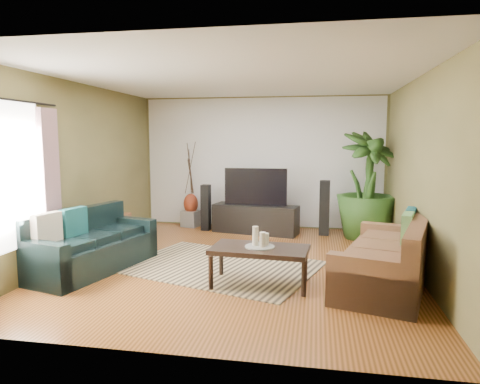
% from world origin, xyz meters
% --- Properties ---
extents(floor, '(5.50, 5.50, 0.00)m').
position_xyz_m(floor, '(0.00, 0.00, 0.00)').
color(floor, '#9F5729').
rests_on(floor, ground).
extents(ceiling, '(5.50, 5.50, 0.00)m').
position_xyz_m(ceiling, '(0.00, 0.00, 2.70)').
color(ceiling, white).
rests_on(ceiling, ground).
extents(wall_back, '(5.00, 0.00, 5.00)m').
position_xyz_m(wall_back, '(0.00, 2.75, 1.35)').
color(wall_back, olive).
rests_on(wall_back, ground).
extents(wall_front, '(5.00, 0.00, 5.00)m').
position_xyz_m(wall_front, '(0.00, -2.75, 1.35)').
color(wall_front, olive).
rests_on(wall_front, ground).
extents(wall_left, '(0.00, 5.50, 5.50)m').
position_xyz_m(wall_left, '(-2.50, 0.00, 1.35)').
color(wall_left, olive).
rests_on(wall_left, ground).
extents(wall_right, '(0.00, 5.50, 5.50)m').
position_xyz_m(wall_right, '(2.50, 0.00, 1.35)').
color(wall_right, olive).
rests_on(wall_right, ground).
extents(backwall_panel, '(4.90, 0.00, 4.90)m').
position_xyz_m(backwall_panel, '(0.00, 2.74, 1.35)').
color(backwall_panel, white).
rests_on(backwall_panel, ground).
extents(window_pane, '(0.00, 1.80, 1.80)m').
position_xyz_m(window_pane, '(-2.48, -1.60, 1.40)').
color(window_pane, white).
rests_on(window_pane, ground).
extents(curtain_far, '(0.08, 0.35, 2.20)m').
position_xyz_m(curtain_far, '(-2.43, -0.85, 1.15)').
color(curtain_far, gray).
rests_on(curtain_far, ground).
extents(curtain_rod, '(0.03, 1.90, 0.03)m').
position_xyz_m(curtain_rod, '(-2.43, -1.60, 2.30)').
color(curtain_rod, black).
rests_on(curtain_rod, ground).
extents(sofa_left, '(1.27, 2.06, 0.85)m').
position_xyz_m(sofa_left, '(-1.95, -0.66, 0.42)').
color(sofa_left, black).
rests_on(sofa_left, floor).
extents(sofa_right, '(1.50, 2.28, 0.85)m').
position_xyz_m(sofa_right, '(2.00, -0.57, 0.42)').
color(sofa_right, brown).
rests_on(sofa_right, floor).
extents(area_rug, '(3.12, 2.61, 0.01)m').
position_xyz_m(area_rug, '(-0.23, -0.19, 0.01)').
color(area_rug, tan).
rests_on(area_rug, floor).
extents(coffee_table, '(1.25, 0.75, 0.49)m').
position_xyz_m(coffee_table, '(0.44, -0.87, 0.25)').
color(coffee_table, black).
rests_on(coffee_table, floor).
extents(candle_tray, '(0.37, 0.37, 0.02)m').
position_xyz_m(candle_tray, '(0.44, -0.87, 0.50)').
color(candle_tray, gray).
rests_on(candle_tray, coffee_table).
extents(candle_tall, '(0.08, 0.08, 0.24)m').
position_xyz_m(candle_tall, '(0.38, -0.84, 0.63)').
color(candle_tall, beige).
rests_on(candle_tall, candle_tray).
extents(candle_mid, '(0.08, 0.08, 0.19)m').
position_xyz_m(candle_mid, '(0.48, -0.91, 0.60)').
color(candle_mid, beige).
rests_on(candle_mid, candle_tray).
extents(candle_short, '(0.08, 0.08, 0.15)m').
position_xyz_m(candle_short, '(0.51, -0.81, 0.59)').
color(candle_short, '#ECE8C8').
rests_on(candle_short, candle_tray).
extents(tv_stand, '(1.73, 0.80, 0.55)m').
position_xyz_m(tv_stand, '(-0.04, 2.12, 0.28)').
color(tv_stand, black).
rests_on(tv_stand, floor).
extents(television, '(1.22, 0.07, 0.72)m').
position_xyz_m(television, '(-0.04, 2.14, 0.92)').
color(television, black).
rests_on(television, tv_stand).
extents(speaker_left, '(0.18, 0.20, 0.92)m').
position_xyz_m(speaker_left, '(-1.06, 2.20, 0.46)').
color(speaker_left, black).
rests_on(speaker_left, floor).
extents(speaker_right, '(0.20, 0.22, 1.05)m').
position_xyz_m(speaker_right, '(1.29, 2.18, 0.53)').
color(speaker_right, black).
rests_on(speaker_right, floor).
extents(potted_plant, '(1.55, 1.55, 1.99)m').
position_xyz_m(potted_plant, '(2.05, 2.05, 0.99)').
color(potted_plant, '#244717').
rests_on(potted_plant, floor).
extents(plant_pot, '(0.37, 0.37, 0.29)m').
position_xyz_m(plant_pot, '(2.05, 2.05, 0.14)').
color(plant_pot, black).
rests_on(plant_pot, floor).
extents(pedestal, '(0.40, 0.40, 0.33)m').
position_xyz_m(pedestal, '(-1.47, 2.50, 0.17)').
color(pedestal, gray).
rests_on(pedestal, floor).
extents(vase, '(0.30, 0.30, 0.43)m').
position_xyz_m(vase, '(-1.47, 2.50, 0.48)').
color(vase, maroon).
rests_on(vase, pedestal).
extents(side_table, '(0.60, 0.60, 0.58)m').
position_xyz_m(side_table, '(-2.25, 0.46, 0.29)').
color(side_table, brown).
rests_on(side_table, floor).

